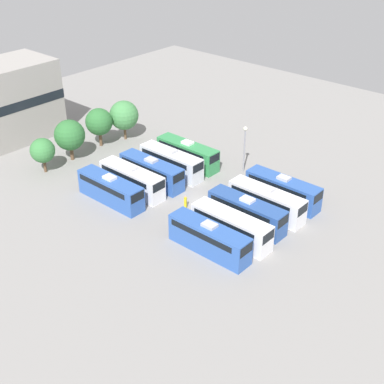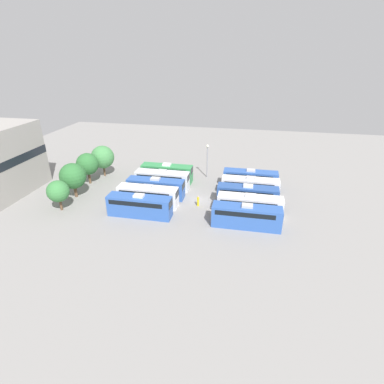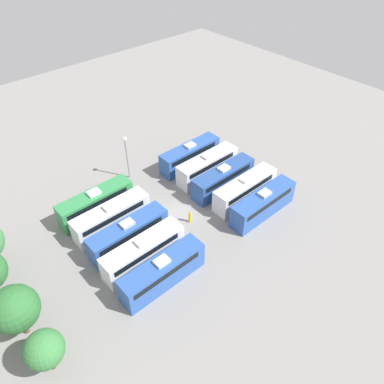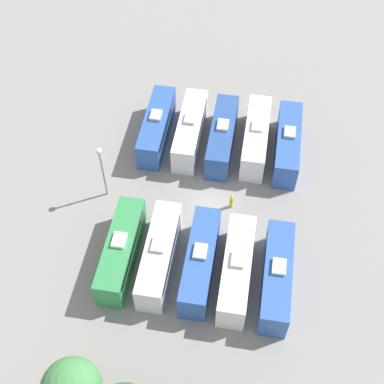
{
  "view_description": "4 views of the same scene",
  "coord_description": "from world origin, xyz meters",
  "px_view_note": "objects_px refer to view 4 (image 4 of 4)",
  "views": [
    {
      "loc": [
        -45.33,
        -38.89,
        35.78
      ],
      "look_at": [
        -1.18,
        -0.24,
        2.06
      ],
      "focal_mm": 50.0,
      "sensor_mm": 36.0,
      "label": 1
    },
    {
      "loc": [
        -46.38,
        -7.79,
        23.61
      ],
      "look_at": [
        -1.36,
        1.22,
        2.12
      ],
      "focal_mm": 28.0,
      "sensor_mm": 36.0,
      "label": 2
    },
    {
      "loc": [
        -28.08,
        22.8,
        34.43
      ],
      "look_at": [
        -0.45,
        -1.83,
        2.94
      ],
      "focal_mm": 35.0,
      "sensor_mm": 36.0,
      "label": 3
    },
    {
      "loc": [
        -3.51,
        32.87,
        44.5
      ],
      "look_at": [
        1.89,
        0.31,
        1.94
      ],
      "focal_mm": 50.0,
      "sensor_mm": 36.0,
      "label": 4
    }
  ],
  "objects_px": {
    "bus_8": "(159,255)",
    "bus_0": "(288,143)",
    "bus_2": "(222,136)",
    "bus_6": "(237,269)",
    "worker_person": "(231,201)",
    "bus_9": "(121,250)",
    "bus_1": "(256,137)",
    "light_pole": "(101,164)",
    "bus_4": "(157,126)",
    "bus_3": "(190,130)",
    "bus_7": "(200,261)",
    "bus_5": "(277,276)"
  },
  "relations": [
    {
      "from": "bus_3",
      "to": "worker_person",
      "type": "distance_m",
      "value": 10.2
    },
    {
      "from": "bus_8",
      "to": "light_pole",
      "type": "relative_size",
      "value": 1.46
    },
    {
      "from": "bus_5",
      "to": "bus_6",
      "type": "height_order",
      "value": "same"
    },
    {
      "from": "bus_1",
      "to": "light_pole",
      "type": "bearing_deg",
      "value": 31.54
    },
    {
      "from": "bus_7",
      "to": "bus_9",
      "type": "bearing_deg",
      "value": 0.2
    },
    {
      "from": "bus_8",
      "to": "light_pole",
      "type": "height_order",
      "value": "light_pole"
    },
    {
      "from": "bus_2",
      "to": "worker_person",
      "type": "distance_m",
      "value": 8.36
    },
    {
      "from": "bus_4",
      "to": "worker_person",
      "type": "height_order",
      "value": "bus_4"
    },
    {
      "from": "bus_2",
      "to": "bus_3",
      "type": "xyz_separation_m",
      "value": [
        3.65,
        -0.37,
        0.0
      ]
    },
    {
      "from": "bus_1",
      "to": "light_pole",
      "type": "height_order",
      "value": "light_pole"
    },
    {
      "from": "bus_0",
      "to": "bus_8",
      "type": "relative_size",
      "value": 1.0
    },
    {
      "from": "bus_3",
      "to": "bus_7",
      "type": "height_order",
      "value": "same"
    },
    {
      "from": "bus_1",
      "to": "bus_6",
      "type": "distance_m",
      "value": 16.85
    },
    {
      "from": "bus_2",
      "to": "bus_9",
      "type": "relative_size",
      "value": 1.0
    },
    {
      "from": "bus_6",
      "to": "worker_person",
      "type": "xyz_separation_m",
      "value": [
        1.42,
        -8.32,
        -0.97
      ]
    },
    {
      "from": "bus_8",
      "to": "bus_1",
      "type": "bearing_deg",
      "value": -114.41
    },
    {
      "from": "bus_8",
      "to": "bus_0",
      "type": "bearing_deg",
      "value": -124.3
    },
    {
      "from": "bus_0",
      "to": "bus_3",
      "type": "bearing_deg",
      "value": -1.49
    },
    {
      "from": "bus_1",
      "to": "bus_8",
      "type": "relative_size",
      "value": 1.0
    },
    {
      "from": "worker_person",
      "to": "light_pole",
      "type": "relative_size",
      "value": 0.26
    },
    {
      "from": "bus_1",
      "to": "bus_5",
      "type": "bearing_deg",
      "value": 101.43
    },
    {
      "from": "bus_0",
      "to": "bus_7",
      "type": "bearing_deg",
      "value": 66.19
    },
    {
      "from": "bus_5",
      "to": "bus_3",
      "type": "bearing_deg",
      "value": -57.45
    },
    {
      "from": "bus_0",
      "to": "light_pole",
      "type": "distance_m",
      "value": 20.31
    },
    {
      "from": "bus_6",
      "to": "bus_9",
      "type": "height_order",
      "value": "same"
    },
    {
      "from": "bus_4",
      "to": "bus_9",
      "type": "height_order",
      "value": "same"
    },
    {
      "from": "bus_6",
      "to": "light_pole",
      "type": "height_order",
      "value": "light_pole"
    },
    {
      "from": "light_pole",
      "to": "bus_6",
      "type": "bearing_deg",
      "value": 151.47
    },
    {
      "from": "bus_2",
      "to": "worker_person",
      "type": "xyz_separation_m",
      "value": [
        -2.04,
        8.04,
        -0.97
      ]
    },
    {
      "from": "worker_person",
      "to": "light_pole",
      "type": "height_order",
      "value": "light_pole"
    },
    {
      "from": "bus_8",
      "to": "worker_person",
      "type": "bearing_deg",
      "value": -126.26
    },
    {
      "from": "bus_1",
      "to": "light_pole",
      "type": "distance_m",
      "value": 17.45
    },
    {
      "from": "bus_0",
      "to": "bus_2",
      "type": "bearing_deg",
      "value": 0.7
    },
    {
      "from": "bus_1",
      "to": "worker_person",
      "type": "height_order",
      "value": "bus_1"
    },
    {
      "from": "bus_2",
      "to": "bus_3",
      "type": "distance_m",
      "value": 3.67
    },
    {
      "from": "bus_0",
      "to": "bus_3",
      "type": "relative_size",
      "value": 1.0
    },
    {
      "from": "bus_0",
      "to": "light_pole",
      "type": "height_order",
      "value": "light_pole"
    },
    {
      "from": "bus_2",
      "to": "bus_4",
      "type": "bearing_deg",
      "value": -2.32
    },
    {
      "from": "bus_6",
      "to": "bus_5",
      "type": "bearing_deg",
      "value": 178.2
    },
    {
      "from": "bus_9",
      "to": "light_pole",
      "type": "relative_size",
      "value": 1.46
    },
    {
      "from": "bus_0",
      "to": "light_pole",
      "type": "relative_size",
      "value": 1.46
    },
    {
      "from": "bus_0",
      "to": "bus_1",
      "type": "bearing_deg",
      "value": -6.41
    },
    {
      "from": "bus_9",
      "to": "bus_2",
      "type": "bearing_deg",
      "value": -114.72
    },
    {
      "from": "bus_1",
      "to": "bus_2",
      "type": "distance_m",
      "value": 3.71
    },
    {
      "from": "bus_3",
      "to": "light_pole",
      "type": "distance_m",
      "value": 11.9
    },
    {
      "from": "bus_9",
      "to": "worker_person",
      "type": "distance_m",
      "value": 12.45
    },
    {
      "from": "bus_2",
      "to": "bus_5",
      "type": "xyz_separation_m",
      "value": [
        -7.11,
        16.48,
        0.0
      ]
    },
    {
      "from": "bus_2",
      "to": "light_pole",
      "type": "xyz_separation_m",
      "value": [
        10.98,
        8.52,
        2.96
      ]
    },
    {
      "from": "bus_0",
      "to": "light_pole",
      "type": "xyz_separation_m",
      "value": [
        18.15,
        8.61,
        2.96
      ]
    },
    {
      "from": "bus_5",
      "to": "bus_1",
      "type": "bearing_deg",
      "value": -78.57
    }
  ]
}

